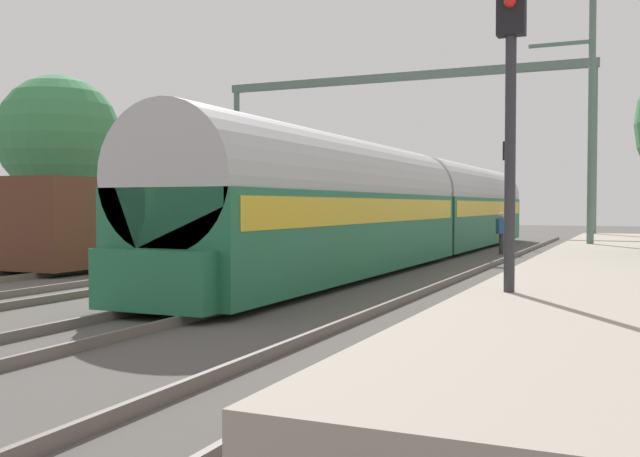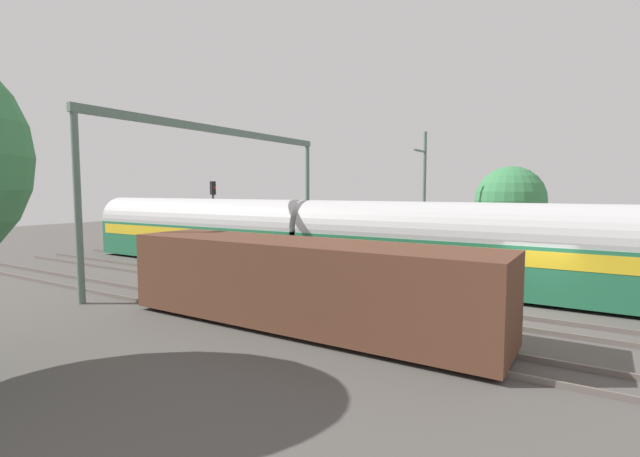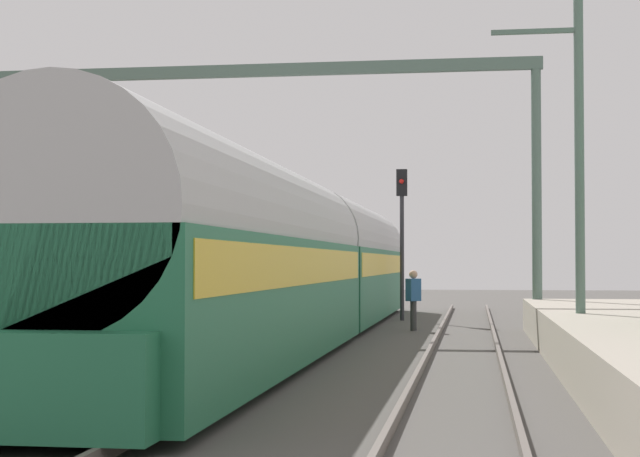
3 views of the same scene
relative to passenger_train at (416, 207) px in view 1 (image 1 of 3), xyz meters
The scene contains 13 objects.
ground 11.76m from the passenger_train, 100.20° to the right, with size 120.00×120.00×0.00m, color #504C48.
track_far_west 14.18m from the passenger_train, 125.75° to the right, with size 1.52×60.00×0.16m.
track_west 12.27m from the passenger_train, 109.80° to the right, with size 1.51×60.00×0.16m.
track_east 11.56m from the passenger_train, 90.00° to the right, with size 1.51×60.00×0.16m.
track_far_east 12.27m from the passenger_train, 70.20° to the right, with size 1.52×60.00×0.16m.
passenger_train is the anchor object (origin of this frame).
freight_car 9.71m from the passenger_train, 147.91° to the right, with size 2.80×13.00×2.70m.
person_crossing 4.56m from the passenger_train, 54.27° to the left, with size 0.45×0.46×1.73m.
railway_signal_near 18.35m from the passenger_train, 69.92° to the right, with size 0.36×0.30×5.13m.
railway_signal_far 9.20m from the passenger_train, 77.84° to the left, with size 0.36×0.30×5.10m.
catenary_gantry 6.02m from the passenger_train, 116.80° to the left, with size 16.72×0.28×7.86m.
catenary_pole_east_mid 7.98m from the passenger_train, 32.77° to the right, with size 1.90×0.20×8.00m.
tree_west_background 17.44m from the passenger_train, behind, with size 5.69×5.69×8.09m.
Camera 1 is at (9.90, -15.46, 2.04)m, focal length 40.91 mm.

